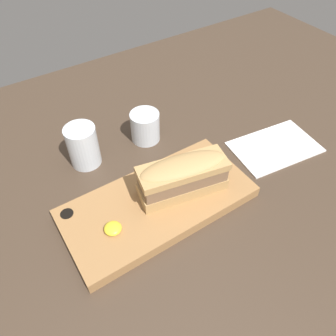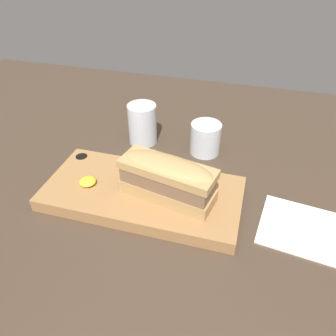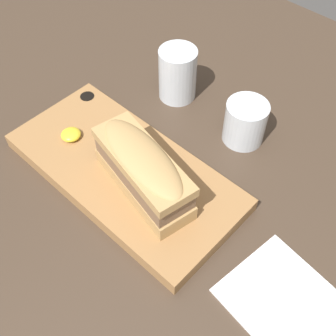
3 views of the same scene
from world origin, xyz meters
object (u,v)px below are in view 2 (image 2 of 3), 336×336
sandwich (168,178)px  wine_glass (205,139)px  serving_board (142,193)px  napkin (320,234)px  water_glass (143,126)px

sandwich → wine_glass: 21.89cm
serving_board → napkin: 34.56cm
serving_board → napkin: (34.54, -0.47, -1.14)cm
sandwich → serving_board: bearing=171.6°
water_glass → wine_glass: (16.30, -0.48, -0.81)cm
serving_board → wine_glass: bearing=66.0°
sandwich → wine_glass: sandwich is taller
serving_board → wine_glass: wine_glass is taller
napkin → sandwich: bearing=-179.3°
water_glass → wine_glass: water_glass is taller
serving_board → sandwich: size_ratio=2.07×
water_glass → wine_glass: 16.32cm
wine_glass → water_glass: bearing=178.3°
sandwich → napkin: bearing=0.7°
sandwich → napkin: (28.91, 0.36, -7.14)cm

